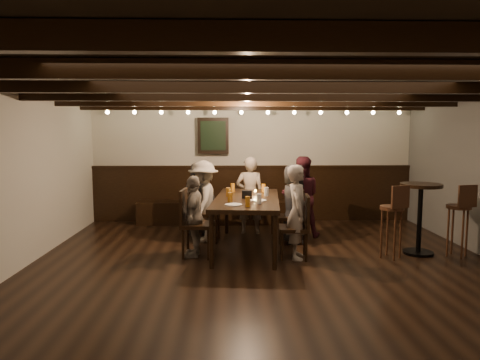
{
  "coord_description": "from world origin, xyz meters",
  "views": [
    {
      "loc": [
        -0.49,
        -5.24,
        1.81
      ],
      "look_at": [
        -0.32,
        1.3,
        1.08
      ],
      "focal_mm": 32.0,
      "sensor_mm": 36.0,
      "label": 1
    }
  ],
  "objects_px": {
    "dining_table": "(247,202)",
    "chair_right_far": "(295,239)",
    "bar_stool_left": "(391,231)",
    "bar_stool_right": "(458,230)",
    "person_bench_centre": "(250,195)",
    "chair_left_near": "(205,223)",
    "person_right_far": "(297,212)",
    "person_left_far": "(194,216)",
    "person_right_near": "(294,204)",
    "person_left_near": "(203,201)",
    "person_bench_right": "(301,197)",
    "chair_right_near": "(292,226)",
    "person_bench_left": "(199,199)",
    "high_top_table": "(420,208)",
    "chair_left_far": "(196,236)"
  },
  "relations": [
    {
      "from": "dining_table",
      "to": "chair_right_far",
      "type": "bearing_deg",
      "value": -32.03
    },
    {
      "from": "dining_table",
      "to": "bar_stool_left",
      "type": "height_order",
      "value": "bar_stool_left"
    },
    {
      "from": "bar_stool_right",
      "to": "person_bench_centre",
      "type": "bearing_deg",
      "value": 140.86
    },
    {
      "from": "chair_left_near",
      "to": "person_right_far",
      "type": "bearing_deg",
      "value": 58.53
    },
    {
      "from": "chair_left_near",
      "to": "person_left_far",
      "type": "relative_size",
      "value": 0.82
    },
    {
      "from": "chair_left_near",
      "to": "person_right_near",
      "type": "relative_size",
      "value": 0.75
    },
    {
      "from": "person_left_near",
      "to": "bar_stool_left",
      "type": "bearing_deg",
      "value": 74.13
    },
    {
      "from": "bar_stool_left",
      "to": "person_left_near",
      "type": "bearing_deg",
      "value": 138.79
    },
    {
      "from": "chair_left_near",
      "to": "person_bench_centre",
      "type": "xyz_separation_m",
      "value": [
        0.77,
        0.53,
        0.39
      ]
    },
    {
      "from": "person_bench_centre",
      "to": "bar_stool_right",
      "type": "relative_size",
      "value": 1.29
    },
    {
      "from": "chair_right_far",
      "to": "person_bench_right",
      "type": "xyz_separation_m",
      "value": [
        0.31,
        1.33,
        0.42
      ]
    },
    {
      "from": "chair_right_near",
      "to": "person_left_far",
      "type": "relative_size",
      "value": 0.75
    },
    {
      "from": "chair_left_near",
      "to": "person_right_near",
      "type": "xyz_separation_m",
      "value": [
        1.46,
        -0.14,
        0.35
      ]
    },
    {
      "from": "person_bench_left",
      "to": "person_bench_right",
      "type": "height_order",
      "value": "person_bench_right"
    },
    {
      "from": "person_bench_left",
      "to": "bar_stool_left",
      "type": "relative_size",
      "value": 1.2
    },
    {
      "from": "person_left_near",
      "to": "high_top_table",
      "type": "relative_size",
      "value": 1.27
    },
    {
      "from": "chair_right_near",
      "to": "person_bench_centre",
      "type": "bearing_deg",
      "value": 50.15
    },
    {
      "from": "dining_table",
      "to": "chair_right_far",
      "type": "height_order",
      "value": "chair_right_far"
    },
    {
      "from": "person_right_far",
      "to": "high_top_table",
      "type": "relative_size",
      "value": 1.28
    },
    {
      "from": "bar_stool_right",
      "to": "person_left_near",
      "type": "bearing_deg",
      "value": 153.28
    },
    {
      "from": "chair_left_near",
      "to": "person_left_near",
      "type": "bearing_deg",
      "value": -90.0
    },
    {
      "from": "person_right_near",
      "to": "dining_table",
      "type": "bearing_deg",
      "value": 120.96
    },
    {
      "from": "person_right_near",
      "to": "bar_stool_left",
      "type": "bearing_deg",
      "value": -120.92
    },
    {
      "from": "person_right_near",
      "to": "high_top_table",
      "type": "distance_m",
      "value": 1.92
    },
    {
      "from": "chair_right_near",
      "to": "person_bench_right",
      "type": "distance_m",
      "value": 0.65
    },
    {
      "from": "chair_right_far",
      "to": "person_left_far",
      "type": "xyz_separation_m",
      "value": [
        -1.46,
        0.14,
        0.32
      ]
    },
    {
      "from": "dining_table",
      "to": "person_bench_right",
      "type": "bearing_deg",
      "value": 45.0
    },
    {
      "from": "dining_table",
      "to": "chair_left_far",
      "type": "bearing_deg",
      "value": -148.03
    },
    {
      "from": "dining_table",
      "to": "person_left_near",
      "type": "bearing_deg",
      "value": 149.04
    },
    {
      "from": "person_bench_left",
      "to": "person_left_far",
      "type": "bearing_deg",
      "value": 96.34
    },
    {
      "from": "chair_left_near",
      "to": "person_left_far",
      "type": "height_order",
      "value": "person_left_far"
    },
    {
      "from": "chair_left_near",
      "to": "chair_right_near",
      "type": "xyz_separation_m",
      "value": [
        1.43,
        -0.14,
        -0.03
      ]
    },
    {
      "from": "chair_right_far",
      "to": "person_right_far",
      "type": "height_order",
      "value": "person_right_far"
    },
    {
      "from": "person_bench_left",
      "to": "person_right_near",
      "type": "height_order",
      "value": "person_right_near"
    },
    {
      "from": "person_bench_right",
      "to": "person_right_near",
      "type": "distance_m",
      "value": 0.48
    },
    {
      "from": "person_bench_left",
      "to": "bar_stool_right",
      "type": "height_order",
      "value": "person_bench_left"
    },
    {
      "from": "person_bench_right",
      "to": "chair_left_far",
      "type": "bearing_deg",
      "value": 39.79
    },
    {
      "from": "chair_right_far",
      "to": "bar_stool_left",
      "type": "height_order",
      "value": "bar_stool_left"
    },
    {
      "from": "person_bench_right",
      "to": "bar_stool_left",
      "type": "height_order",
      "value": "person_bench_right"
    },
    {
      "from": "dining_table",
      "to": "bar_stool_left",
      "type": "xyz_separation_m",
      "value": [
        2.06,
        -0.56,
        -0.34
      ]
    },
    {
      "from": "dining_table",
      "to": "chair_left_near",
      "type": "xyz_separation_m",
      "value": [
        -0.68,
        0.52,
        -0.44
      ]
    },
    {
      "from": "chair_left_far",
      "to": "person_right_far",
      "type": "distance_m",
      "value": 1.52
    },
    {
      "from": "bar_stool_right",
      "to": "dining_table",
      "type": "bearing_deg",
      "value": 159.1
    },
    {
      "from": "high_top_table",
      "to": "chair_right_near",
      "type": "bearing_deg",
      "value": 157.86
    },
    {
      "from": "high_top_table",
      "to": "bar_stool_right",
      "type": "height_order",
      "value": "bar_stool_right"
    },
    {
      "from": "dining_table",
      "to": "bar_stool_left",
      "type": "bearing_deg",
      "value": -9.76
    },
    {
      "from": "person_right_near",
      "to": "bar_stool_right",
      "type": "height_order",
      "value": "person_right_near"
    },
    {
      "from": "person_bench_left",
      "to": "high_top_table",
      "type": "relative_size",
      "value": 1.22
    },
    {
      "from": "chair_left_far",
      "to": "person_right_far",
      "type": "height_order",
      "value": "person_right_far"
    },
    {
      "from": "person_bench_right",
      "to": "person_right_far",
      "type": "relative_size",
      "value": 1.03
    }
  ]
}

